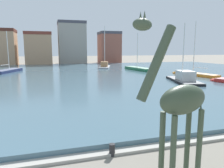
{
  "coord_description": "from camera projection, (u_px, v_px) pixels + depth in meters",
  "views": [
    {
      "loc": [
        -3.27,
        1.04,
        4.23
      ],
      "look_at": [
        0.3,
        13.16,
        2.2
      ],
      "focal_mm": 34.24,
      "sensor_mm": 36.0,
      "label": 1
    }
  ],
  "objects": [
    {
      "name": "giraffe_statue",
      "position": [
        180.0,
        103.0,
        6.4
      ],
      "size": [
        2.91,
        1.25,
        5.17
      ],
      "color": "#3D4C38",
      "rests_on": "ground"
    },
    {
      "name": "sailboat_black",
      "position": [
        182.0,
        80.0,
        26.53
      ],
      "size": [
        4.21,
        8.45,
        7.41
      ],
      "color": "black",
      "rests_on": "ground"
    },
    {
      "name": "sailboat_green",
      "position": [
        136.0,
        69.0,
        41.94
      ],
      "size": [
        3.11,
        8.99,
        7.39
      ],
      "color": "#236B42",
      "rests_on": "ground"
    },
    {
      "name": "mooring_bollard",
      "position": [
        112.0,
        150.0,
        8.58
      ],
      "size": [
        0.24,
        0.24,
        0.5
      ],
      "primitive_type": "cylinder",
      "color": "#232326",
      "rests_on": "ground"
    },
    {
      "name": "sailboat_navy",
      "position": [
        10.0,
        71.0,
        37.96
      ],
      "size": [
        4.42,
        8.43,
        7.42
      ],
      "color": "navy",
      "rests_on": "ground"
    },
    {
      "name": "townhouse_narrow_midrow",
      "position": [
        72.0,
        43.0,
        63.32
      ],
      "size": [
        7.97,
        6.62,
        12.39
      ],
      "color": "gray",
      "rests_on": "ground"
    },
    {
      "name": "sailboat_grey",
      "position": [
        105.0,
        67.0,
        47.09
      ],
      "size": [
        4.35,
        7.84,
        9.28
      ],
      "color": "#939399",
      "rests_on": "ground"
    },
    {
      "name": "sailboat_orange",
      "position": [
        192.0,
        75.0,
        32.85
      ],
      "size": [
        3.36,
        8.38,
        8.41
      ],
      "color": "orange",
      "rests_on": "ground"
    },
    {
      "name": "harbor_water",
      "position": [
        71.0,
        75.0,
        34.25
      ],
      "size": [
        83.98,
        52.78,
        0.35
      ],
      "primitive_type": "cube",
      "color": "#476675",
      "rests_on": "ground"
    },
    {
      "name": "quay_edge_coping",
      "position": [
        134.0,
        149.0,
        9.03
      ],
      "size": [
        83.98,
        0.5,
        0.12
      ],
      "primitive_type": "cube",
      "color": "#ADA89E",
      "rests_on": "ground"
    },
    {
      "name": "townhouse_wide_warehouse",
      "position": [
        109.0,
        48.0,
        68.0
      ],
      "size": [
        6.38,
        6.88,
        9.82
      ],
      "color": "#8E5142",
      "rests_on": "ground"
    },
    {
      "name": "townhouse_end_terrace",
      "position": [
        39.0,
        49.0,
        58.86
      ],
      "size": [
        7.0,
        7.51,
        8.95
      ],
      "color": "tan",
      "rests_on": "ground"
    }
  ]
}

